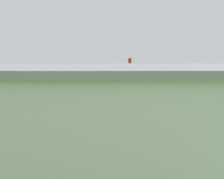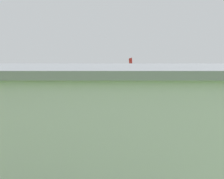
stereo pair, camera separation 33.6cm
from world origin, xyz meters
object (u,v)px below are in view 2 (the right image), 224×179
object	(u,v)px
biplane	(138,71)
person_near_hangar_door	(51,123)
person_at_fence_line	(190,124)
hangar	(4,132)

from	to	relation	value
biplane	person_near_hangar_door	size ratio (longest dim) A/B	5.23
person_at_fence_line	person_near_hangar_door	bearing A→B (deg)	-4.90
biplane	person_at_fence_line	xyz separation A→B (m)	(-3.22, 21.44, -4.68)
biplane	person_at_fence_line	size ratio (longest dim) A/B	4.95
hangar	person_at_fence_line	size ratio (longest dim) A/B	16.95
biplane	person_at_fence_line	distance (m)	22.18
biplane	person_at_fence_line	world-z (taller)	biplane
hangar	biplane	size ratio (longest dim) A/B	3.42
hangar	person_at_fence_line	bearing A→B (deg)	-130.02
biplane	person_near_hangar_door	xyz separation A→B (m)	(11.46, 20.18, -4.74)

